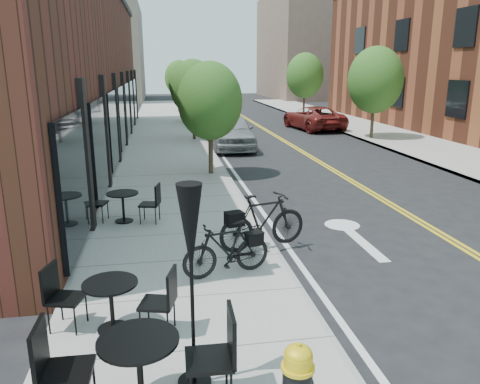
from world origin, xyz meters
TOP-DOWN VIEW (x-y plane):
  - ground at (0.00, 0.00)m, footprint 120.00×120.00m
  - sidewalk_near at (-2.00, 10.00)m, footprint 4.00×70.00m
  - sidewalk_far at (10.00, 10.00)m, footprint 4.00×70.00m
  - building_near at (-6.50, 14.00)m, footprint 5.00×28.00m
  - bg_building_left at (-8.00, 48.00)m, footprint 8.00×14.00m
  - bg_building_right at (16.00, 50.00)m, footprint 10.00×16.00m
  - tree_near_a at (-0.60, 9.00)m, footprint 2.20×2.20m
  - tree_near_b at (-0.60, 17.00)m, footprint 2.30×2.30m
  - tree_near_c at (-0.60, 25.00)m, footprint 2.10×2.10m
  - tree_near_d at (-0.60, 33.00)m, footprint 2.40×2.40m
  - tree_far_b at (8.60, 16.00)m, footprint 2.80×2.80m
  - tree_far_c at (8.60, 28.00)m, footprint 2.80×2.80m
  - fire_hydrant at (-0.98, -2.95)m, footprint 0.49×0.49m
  - bicycle_left at (-1.21, 0.72)m, footprint 1.70×0.83m
  - bicycle_right at (-0.30, 1.87)m, footprint 2.02×1.06m
  - bistro_set_a at (-3.05, -0.82)m, footprint 1.82×0.94m
  - bistro_set_b at (-2.60, -2.47)m, footprint 2.02×0.89m
  - bistro_set_c at (-3.24, 4.07)m, footprint 1.78×0.91m
  - patio_umbrella at (-2.00, -2.18)m, footprint 0.39×0.39m
  - parked_car_a at (0.96, 14.62)m, footprint 2.08×4.82m
  - parked_car_b at (1.18, 22.73)m, footprint 1.96×4.87m
  - parked_car_c at (0.80, 24.81)m, footprint 2.48×5.30m
  - parked_car_far at (6.89, 20.53)m, footprint 3.00×5.34m

SIDE VIEW (x-z plane):
  - ground at x=0.00m, z-range 0.00..0.00m
  - sidewalk_near at x=-2.00m, z-range 0.00..0.12m
  - sidewalk_far at x=10.00m, z-range 0.00..0.12m
  - fire_hydrant at x=-0.98m, z-range 0.10..1.02m
  - bistro_set_c at x=-3.24m, z-range 0.12..1.06m
  - bistro_set_a at x=-3.05m, z-range 0.12..1.08m
  - bicycle_left at x=-1.21m, z-range 0.12..1.10m
  - bistro_set_b at x=-2.60m, z-range 0.12..1.21m
  - bicycle_right at x=-0.30m, z-range 0.12..1.29m
  - parked_car_far at x=6.89m, z-range 0.00..1.41m
  - parked_car_c at x=0.80m, z-range 0.00..1.50m
  - parked_car_b at x=1.18m, z-range 0.00..1.57m
  - parked_car_a at x=0.96m, z-range 0.00..1.62m
  - patio_umbrella at x=-2.00m, z-range 0.65..3.09m
  - tree_near_c at x=-0.60m, z-range 0.69..4.37m
  - tree_near_a at x=-0.60m, z-range 0.70..4.51m
  - tree_near_b at x=-0.60m, z-range 0.72..4.70m
  - tree_near_d at x=-0.60m, z-range 0.73..4.85m
  - tree_far_b at x=8.60m, z-range 0.75..5.37m
  - tree_far_c at x=8.60m, z-range 0.75..5.37m
  - building_near at x=-6.50m, z-range 0.00..7.00m
  - bg_building_left at x=-8.00m, z-range 0.00..10.00m
  - bg_building_right at x=16.00m, z-range 0.00..12.00m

